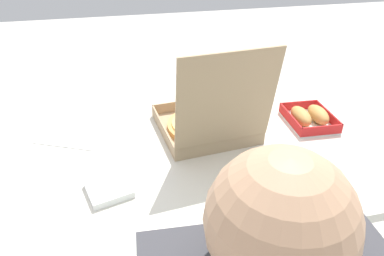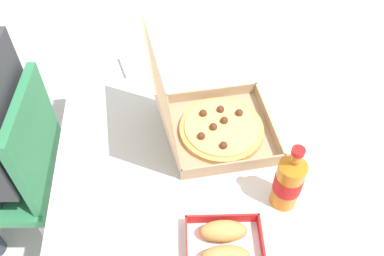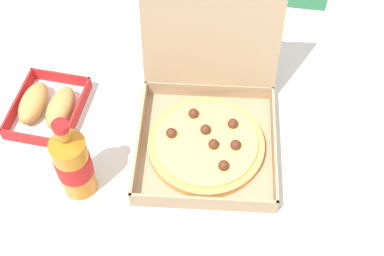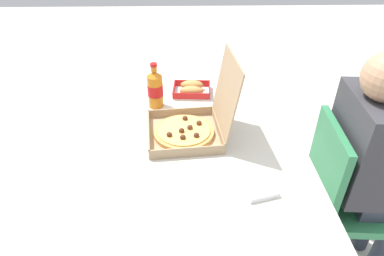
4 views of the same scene
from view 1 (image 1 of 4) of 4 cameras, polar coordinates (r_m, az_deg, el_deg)
dining_table at (r=1.20m, az=1.96°, el=-5.61°), size 1.38×0.82×0.74m
pizza_box_open at (r=1.18m, az=2.62°, el=1.10°), size 0.34×0.38×0.35m
bread_side_box at (r=1.32m, az=18.57°, el=1.79°), size 0.16×0.20×0.06m
cola_bottle at (r=1.37m, az=10.91°, el=7.29°), size 0.07×0.07×0.22m
paper_menu at (r=1.26m, az=-18.75°, el=-1.05°), size 0.25×0.22×0.00m
napkin_pile at (r=0.98m, az=-13.41°, el=-9.65°), size 0.13×0.13×0.02m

